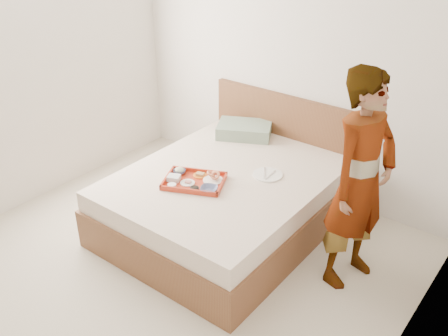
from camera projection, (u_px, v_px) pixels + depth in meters
ground at (144, 283)px, 3.83m from camera, size 3.50×4.00×0.01m
wall_back at (290, 58)px, 4.60m from camera, size 3.50×0.01×2.60m
wall_right at (393, 225)px, 2.27m from camera, size 0.01×4.00×2.60m
bed at (226, 200)px, 4.38m from camera, size 1.65×2.00×0.53m
headboard at (286, 141)px, 4.96m from camera, size 1.65×0.06×0.95m
pillow at (244, 130)px, 4.91m from camera, size 0.62×0.55×0.12m
tray at (194, 181)px, 4.11m from camera, size 0.59×0.52×0.04m
prawn_plate at (213, 180)px, 4.13m from camera, size 0.22×0.22×0.01m
navy_bowl_big at (209, 189)px, 3.98m from camera, size 0.18×0.18×0.03m
sauce_dish at (195, 189)px, 3.99m from camera, size 0.09×0.09×0.03m
meat_plate at (187, 183)px, 4.09m from camera, size 0.16×0.16×0.01m
bread_plate at (200, 175)px, 4.20m from camera, size 0.16×0.16×0.01m
salad_bowl at (179, 172)px, 4.23m from camera, size 0.14×0.14×0.03m
plastic_tub at (174, 178)px, 4.13m from camera, size 0.13×0.12×0.04m
cheese_round at (172, 186)px, 4.04m from camera, size 0.09×0.09×0.02m
dinner_plate at (268, 175)px, 4.24m from camera, size 0.31×0.31×0.01m
person at (360, 182)px, 3.53m from camera, size 0.53×0.69×1.67m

